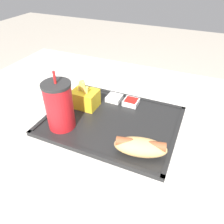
# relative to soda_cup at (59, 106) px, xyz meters

# --- Properties ---
(dining_table) EXTENTS (1.32, 0.94, 0.72)m
(dining_table) POSITION_rel_soda_cup_xyz_m (-0.16, -0.07, -0.44)
(dining_table) COLOR beige
(dining_table) RESTS_ON ground_plane
(food_tray) EXTENTS (0.40, 0.32, 0.01)m
(food_tray) POSITION_rel_soda_cup_xyz_m (-0.13, -0.09, -0.08)
(food_tray) COLOR black
(food_tray) RESTS_ON dining_table
(soda_cup) EXTENTS (0.08, 0.08, 0.18)m
(soda_cup) POSITION_rel_soda_cup_xyz_m (0.00, 0.00, 0.00)
(soda_cup) COLOR red
(soda_cup) RESTS_ON food_tray
(hot_dog_far) EXTENTS (0.14, 0.08, 0.05)m
(hot_dog_far) POSITION_rel_soda_cup_xyz_m (-0.25, 0.02, -0.05)
(hot_dog_far) COLOR tan
(hot_dog_far) RESTS_ON food_tray
(fries_carton) EXTENTS (0.08, 0.07, 0.10)m
(fries_carton) POSITION_rel_soda_cup_xyz_m (-0.01, -0.12, -0.04)
(fries_carton) COLOR gold
(fries_carton) RESTS_ON food_tray
(sauce_cup_mayo) EXTENTS (0.05, 0.05, 0.02)m
(sauce_cup_mayo) POSITION_rel_soda_cup_xyz_m (-0.09, -0.19, -0.06)
(sauce_cup_mayo) COLOR silver
(sauce_cup_mayo) RESTS_ON food_tray
(sauce_cup_ketchup) EXTENTS (0.05, 0.05, 0.02)m
(sauce_cup_ketchup) POSITION_rel_soda_cup_xyz_m (-0.15, -0.20, -0.06)
(sauce_cup_ketchup) COLOR silver
(sauce_cup_ketchup) RESTS_ON food_tray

